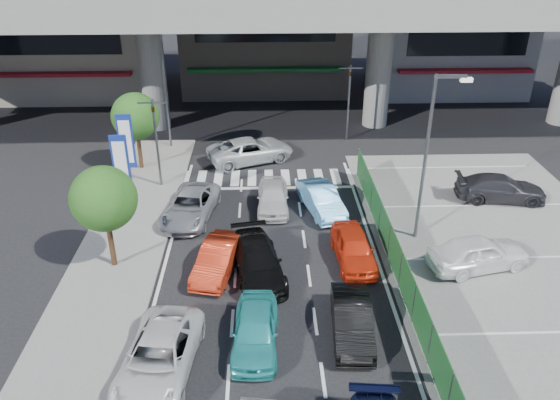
{
  "coord_description": "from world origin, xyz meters",
  "views": [
    {
      "loc": [
        -0.3,
        -16.41,
        13.94
      ],
      "look_at": [
        0.42,
        5.59,
        2.37
      ],
      "focal_mm": 35.0,
      "sensor_mm": 36.0,
      "label": 1
    }
  ],
  "objects_px": {
    "signboard_near": "(121,167)",
    "parked_sedan_dgrey": "(501,188)",
    "traffic_light_right": "(350,84)",
    "taxi_orange_left": "(218,259)",
    "tree_near": "(104,199)",
    "taxi_teal_mid": "(255,330)",
    "sedan_white_front_mid": "(273,197)",
    "wagon_silver_front_left": "(190,206)",
    "traffic_light_left": "(154,122)",
    "street_lamp_left": "(167,77)",
    "traffic_cone": "(443,267)",
    "street_lamp_right": "(431,146)",
    "crossing_wagon_silver": "(251,150)",
    "signboard_far": "(127,144)",
    "sedan_black_mid": "(258,261)",
    "kei_truck_front_right": "(321,199)",
    "parked_sedan_white": "(478,253)",
    "hatch_black_mid_right": "(352,320)",
    "taxi_orange_right": "(354,248)",
    "tree_far": "(135,117)",
    "sedan_white_mid_left": "(159,357)"
  },
  "relations": [
    {
      "from": "street_lamp_left",
      "to": "sedan_white_front_mid",
      "type": "bearing_deg",
      "value": -53.64
    },
    {
      "from": "street_lamp_right",
      "to": "crossing_wagon_silver",
      "type": "height_order",
      "value": "street_lamp_right"
    },
    {
      "from": "tree_near",
      "to": "traffic_cone",
      "type": "height_order",
      "value": "tree_near"
    },
    {
      "from": "traffic_light_right",
      "to": "traffic_cone",
      "type": "relative_size",
      "value": 7.16
    },
    {
      "from": "traffic_light_left",
      "to": "sedan_white_front_mid",
      "type": "bearing_deg",
      "value": -23.86
    },
    {
      "from": "traffic_light_right",
      "to": "street_lamp_left",
      "type": "bearing_deg",
      "value": -175.17
    },
    {
      "from": "traffic_light_left",
      "to": "tree_far",
      "type": "height_order",
      "value": "traffic_light_left"
    },
    {
      "from": "signboard_far",
      "to": "sedan_black_mid",
      "type": "xyz_separation_m",
      "value": [
        6.98,
        -7.84,
        -2.37
      ]
    },
    {
      "from": "street_lamp_left",
      "to": "parked_sedan_dgrey",
      "type": "bearing_deg",
      "value": -23.84
    },
    {
      "from": "street_lamp_left",
      "to": "sedan_white_mid_left",
      "type": "relative_size",
      "value": 1.61
    },
    {
      "from": "parked_sedan_white",
      "to": "crossing_wagon_silver",
      "type": "bearing_deg",
      "value": 26.49
    },
    {
      "from": "signboard_far",
      "to": "parked_sedan_dgrey",
      "type": "bearing_deg",
      "value": -3.79
    },
    {
      "from": "signboard_far",
      "to": "wagon_silver_front_left",
      "type": "bearing_deg",
      "value": -37.21
    },
    {
      "from": "traffic_light_left",
      "to": "parked_sedan_white",
      "type": "xyz_separation_m",
      "value": [
        15.23,
        -8.71,
        -3.11
      ]
    },
    {
      "from": "traffic_light_left",
      "to": "street_lamp_left",
      "type": "distance_m",
      "value": 6.06
    },
    {
      "from": "traffic_light_right",
      "to": "taxi_orange_left",
      "type": "height_order",
      "value": "traffic_light_right"
    },
    {
      "from": "traffic_light_left",
      "to": "parked_sedan_dgrey",
      "type": "xyz_separation_m",
      "value": [
        18.75,
        -2.34,
        -3.18
      ]
    },
    {
      "from": "street_lamp_left",
      "to": "crossing_wagon_silver",
      "type": "bearing_deg",
      "value": -25.43
    },
    {
      "from": "parked_sedan_dgrey",
      "to": "traffic_cone",
      "type": "distance_m",
      "value": 8.59
    },
    {
      "from": "street_lamp_right",
      "to": "sedan_white_front_mid",
      "type": "xyz_separation_m",
      "value": [
        -7.01,
        3.19,
        -4.08
      ]
    },
    {
      "from": "traffic_light_right",
      "to": "taxi_orange_left",
      "type": "bearing_deg",
      "value": -116.8
    },
    {
      "from": "street_lamp_right",
      "to": "signboard_near",
      "type": "height_order",
      "value": "street_lamp_right"
    },
    {
      "from": "street_lamp_right",
      "to": "signboard_near",
      "type": "relative_size",
      "value": 1.7
    },
    {
      "from": "traffic_cone",
      "to": "tree_far",
      "type": "bearing_deg",
      "value": 142.39
    },
    {
      "from": "taxi_orange_right",
      "to": "kei_truck_front_right",
      "type": "relative_size",
      "value": 0.97
    },
    {
      "from": "signboard_near",
      "to": "parked_sedan_dgrey",
      "type": "bearing_deg",
      "value": 4.83
    },
    {
      "from": "traffic_cone",
      "to": "kei_truck_front_right",
      "type": "bearing_deg",
      "value": 127.95
    },
    {
      "from": "sedan_white_mid_left",
      "to": "parked_sedan_dgrey",
      "type": "distance_m",
      "value": 20.46
    },
    {
      "from": "wagon_silver_front_left",
      "to": "traffic_light_left",
      "type": "bearing_deg",
      "value": 129.34
    },
    {
      "from": "traffic_light_left",
      "to": "signboard_far",
      "type": "distance_m",
      "value": 1.93
    },
    {
      "from": "street_lamp_left",
      "to": "hatch_black_mid_right",
      "type": "xyz_separation_m",
      "value": [
        9.2,
        -18.78,
        -4.11
      ]
    },
    {
      "from": "hatch_black_mid_right",
      "to": "wagon_silver_front_left",
      "type": "distance_m",
      "value": 11.46
    },
    {
      "from": "street_lamp_left",
      "to": "parked_sedan_dgrey",
      "type": "distance_m",
      "value": 21.02
    },
    {
      "from": "parked_sedan_dgrey",
      "to": "traffic_cone",
      "type": "bearing_deg",
      "value": 149.69
    },
    {
      "from": "taxi_teal_mid",
      "to": "parked_sedan_white",
      "type": "height_order",
      "value": "parked_sedan_white"
    },
    {
      "from": "signboard_near",
      "to": "traffic_cone",
      "type": "height_order",
      "value": "signboard_near"
    },
    {
      "from": "taxi_teal_mid",
      "to": "taxi_orange_right",
      "type": "bearing_deg",
      "value": 53.03
    },
    {
      "from": "taxi_orange_left",
      "to": "taxi_orange_right",
      "type": "xyz_separation_m",
      "value": [
        6.03,
        0.62,
        0.03
      ]
    },
    {
      "from": "signboard_near",
      "to": "taxi_orange_left",
      "type": "relative_size",
      "value": 1.17
    },
    {
      "from": "hatch_black_mid_right",
      "to": "kei_truck_front_right",
      "type": "bearing_deg",
      "value": 94.63
    },
    {
      "from": "taxi_orange_right",
      "to": "kei_truck_front_right",
      "type": "height_order",
      "value": "same"
    },
    {
      "from": "kei_truck_front_right",
      "to": "signboard_near",
      "type": "bearing_deg",
      "value": 170.04
    },
    {
      "from": "traffic_light_right",
      "to": "parked_sedan_white",
      "type": "relative_size",
      "value": 1.16
    },
    {
      "from": "wagon_silver_front_left",
      "to": "sedan_white_front_mid",
      "type": "bearing_deg",
      "value": 20.85
    },
    {
      "from": "tree_near",
      "to": "kei_truck_front_right",
      "type": "relative_size",
      "value": 1.15
    },
    {
      "from": "street_lamp_right",
      "to": "taxi_orange_left",
      "type": "relative_size",
      "value": 1.99
    },
    {
      "from": "traffic_light_left",
      "to": "parked_sedan_white",
      "type": "height_order",
      "value": "traffic_light_left"
    },
    {
      "from": "tree_near",
      "to": "taxi_teal_mid",
      "type": "distance_m",
      "value": 8.61
    },
    {
      "from": "taxi_teal_mid",
      "to": "sedan_white_front_mid",
      "type": "height_order",
      "value": "same"
    },
    {
      "from": "street_lamp_left",
      "to": "taxi_orange_right",
      "type": "bearing_deg",
      "value": -54.31
    }
  ]
}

